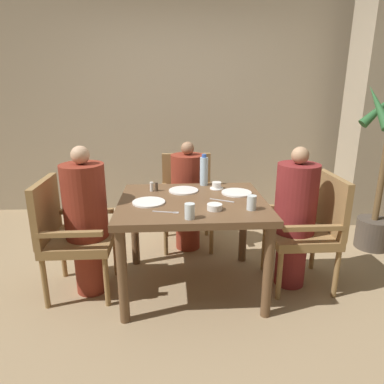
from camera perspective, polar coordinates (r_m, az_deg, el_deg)
ground_plane at (r=2.91m, az=0.06°, el=-15.34°), size 16.00×16.00×0.00m
wall_back at (r=4.47m, az=-1.61°, el=14.94°), size 8.00×0.06×2.80m
pillar_stone at (r=4.51m, az=27.89°, el=12.43°), size 0.48×0.48×2.70m
dining_table at (r=2.63m, az=0.06°, el=-3.46°), size 1.11×0.94×0.74m
chair_left_side at (r=2.79m, az=-19.82°, el=-6.21°), size 0.51×0.50×0.91m
diner_in_left_chair at (r=2.72m, az=-17.19°, el=-4.48°), size 0.32×0.32×1.16m
chair_far_side at (r=3.48m, az=-0.83°, el=-0.56°), size 0.50×0.51×0.91m
diner_in_far_chair at (r=3.34m, az=-0.72°, el=-0.52°), size 0.32×0.32×1.08m
chair_right_side at (r=2.89m, az=19.17°, el=-5.32°), size 0.51×0.50×0.91m
diner_in_right_chair at (r=2.81m, az=16.71°, el=-3.96°), size 0.32×0.32×1.14m
potted_palm at (r=3.78m, az=28.92°, el=0.61°), size 0.51×0.48×1.63m
plate_main_left at (r=2.55m, az=-7.22°, el=-1.69°), size 0.24×0.24×0.01m
plate_main_right at (r=2.82m, az=-1.42°, el=0.26°), size 0.24×0.24×0.01m
plate_dessert_center at (r=2.78m, az=7.44°, el=-0.11°), size 0.24×0.24×0.01m
teacup_with_saucer at (r=2.88m, az=4.13°, el=1.02°), size 0.11×0.11×0.06m
bowl_small at (r=2.39m, az=3.79°, el=-2.50°), size 0.11×0.11×0.04m
water_bottle at (r=2.97m, az=2.01°, el=3.55°), size 0.07×0.07×0.27m
glass_tall_near at (r=2.21m, az=-0.39°, el=-3.21°), size 0.07×0.07×0.10m
glass_tall_mid at (r=2.41m, az=9.91°, el=-1.77°), size 0.07×0.07×0.10m
salt_shaker at (r=2.83m, az=-6.75°, el=0.90°), size 0.03×0.03×0.08m
pepper_shaker at (r=2.83m, az=-5.96°, el=0.88°), size 0.03×0.03×0.07m
fork_beside_plate at (r=2.34m, az=-3.95°, el=-3.37°), size 0.18×0.06×0.00m
knife_beside_plate at (r=2.59m, az=5.23°, el=-1.43°), size 0.18×0.11×0.00m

